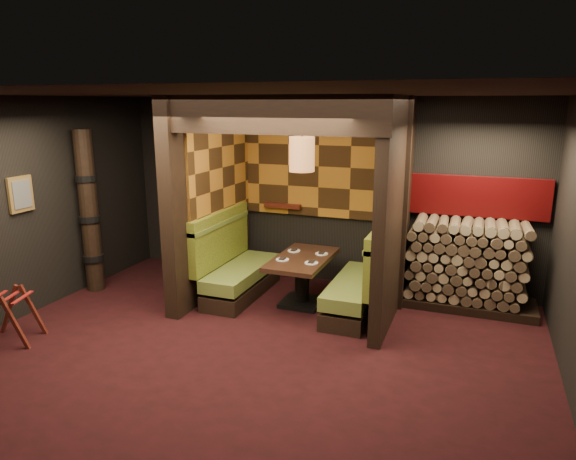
# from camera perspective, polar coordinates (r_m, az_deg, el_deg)

# --- Properties ---
(floor) EXTENTS (6.50, 5.50, 0.02)m
(floor) POSITION_cam_1_polar(r_m,az_deg,el_deg) (5.97, -4.55, -13.77)
(floor) COLOR black
(floor) RESTS_ON ground
(ceiling) EXTENTS (6.50, 5.50, 0.02)m
(ceiling) POSITION_cam_1_polar(r_m,az_deg,el_deg) (5.28, -5.17, 14.97)
(ceiling) COLOR black
(ceiling) RESTS_ON ground
(wall_back) EXTENTS (6.50, 0.02, 2.85)m
(wall_back) POSITION_cam_1_polar(r_m,az_deg,el_deg) (7.97, 3.73, 4.30)
(wall_back) COLOR black
(wall_back) RESTS_ON ground
(wall_front) EXTENTS (6.50, 0.02, 2.85)m
(wall_front) POSITION_cam_1_polar(r_m,az_deg,el_deg) (3.32, -26.16, -11.35)
(wall_front) COLOR black
(wall_front) RESTS_ON ground
(wall_left) EXTENTS (0.02, 5.50, 2.85)m
(wall_left) POSITION_cam_1_polar(r_m,az_deg,el_deg) (7.43, -28.19, 1.94)
(wall_left) COLOR black
(wall_left) RESTS_ON ground
(partition_left) EXTENTS (0.20, 2.20, 2.85)m
(partition_left) POSITION_cam_1_polar(r_m,az_deg,el_deg) (7.49, -8.76, 3.54)
(partition_left) COLOR black
(partition_left) RESTS_ON floor
(partition_right) EXTENTS (0.15, 2.10, 2.85)m
(partition_right) POSITION_cam_1_polar(r_m,az_deg,el_deg) (6.67, 11.75, 2.11)
(partition_right) COLOR black
(partition_right) RESTS_ON floor
(header_beam) EXTENTS (2.85, 0.18, 0.44)m
(header_beam) POSITION_cam_1_polar(r_m,az_deg,el_deg) (5.93, -2.33, 12.68)
(header_beam) COLOR black
(header_beam) RESTS_ON partition_left
(tapa_back_panel) EXTENTS (2.40, 0.06, 1.55)m
(tapa_back_panel) POSITION_cam_1_polar(r_m,az_deg,el_deg) (7.88, 3.49, 7.09)
(tapa_back_panel) COLOR #AC6B1F
(tapa_back_panel) RESTS_ON wall_back
(tapa_side_panel) EXTENTS (0.04, 1.85, 1.45)m
(tapa_side_panel) POSITION_cam_1_polar(r_m,az_deg,el_deg) (7.52, -7.42, 6.90)
(tapa_side_panel) COLOR #AC6B1F
(tapa_side_panel) RESTS_ON partition_left
(lacquer_shelf) EXTENTS (0.60, 0.12, 0.07)m
(lacquer_shelf) POSITION_cam_1_polar(r_m,az_deg,el_deg) (8.11, -0.59, 2.73)
(lacquer_shelf) COLOR #4F1910
(lacquer_shelf) RESTS_ON wall_back
(booth_bench_left) EXTENTS (0.68, 1.60, 1.14)m
(booth_bench_left) POSITION_cam_1_polar(r_m,az_deg,el_deg) (7.57, -5.90, -4.29)
(booth_bench_left) COLOR black
(booth_bench_left) RESTS_ON floor
(booth_bench_right) EXTENTS (0.68, 1.60, 1.14)m
(booth_bench_right) POSITION_cam_1_polar(r_m,az_deg,el_deg) (6.96, 8.26, -6.00)
(booth_bench_right) COLOR black
(booth_bench_right) RESTS_ON floor
(dining_table) EXTENTS (0.72, 1.32, 0.69)m
(dining_table) POSITION_cam_1_polar(r_m,az_deg,el_deg) (7.15, 1.59, -4.81)
(dining_table) COLOR black
(dining_table) RESTS_ON floor
(place_settings) EXTENTS (0.60, 0.63, 0.03)m
(place_settings) POSITION_cam_1_polar(r_m,az_deg,el_deg) (7.07, 1.61, -2.94)
(place_settings) COLOR white
(place_settings) RESTS_ON dining_table
(pendant_lamp) EXTENTS (0.34, 0.34, 0.97)m
(pendant_lamp) POSITION_cam_1_polar(r_m,az_deg,el_deg) (6.75, 1.55, 8.43)
(pendant_lamp) COLOR #AB6836
(pendant_lamp) RESTS_ON ceiling
(framed_picture) EXTENTS (0.05, 0.36, 0.46)m
(framed_picture) POSITION_cam_1_polar(r_m,az_deg,el_deg) (7.43, -27.57, 3.55)
(framed_picture) COLOR brown
(framed_picture) RESTS_ON wall_left
(luggage_rack) EXTENTS (0.72, 0.60, 0.67)m
(luggage_rack) POSITION_cam_1_polar(r_m,az_deg,el_deg) (6.95, -28.36, -8.23)
(luggage_rack) COLOR #4D1911
(luggage_rack) RESTS_ON floor
(totem_column) EXTENTS (0.31, 0.31, 2.40)m
(totem_column) POSITION_cam_1_polar(r_m,az_deg,el_deg) (8.08, -21.21, 1.78)
(totem_column) COLOR black
(totem_column) RESTS_ON floor
(firewood_stack) EXTENTS (1.73, 0.70, 1.22)m
(firewood_stack) POSITION_cam_1_polar(r_m,az_deg,el_deg) (7.43, 19.79, -3.70)
(firewood_stack) COLOR black
(firewood_stack) RESTS_ON floor
(mosaic_header) EXTENTS (1.83, 0.10, 0.56)m
(mosaic_header) POSITION_cam_1_polar(r_m,az_deg,el_deg) (7.54, 20.41, 3.50)
(mosaic_header) COLOR maroon
(mosaic_header) RESTS_ON wall_back
(bay_front_post) EXTENTS (0.08, 0.08, 2.85)m
(bay_front_post) POSITION_cam_1_polar(r_m,az_deg,el_deg) (6.91, 12.84, 2.47)
(bay_front_post) COLOR black
(bay_front_post) RESTS_ON floor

